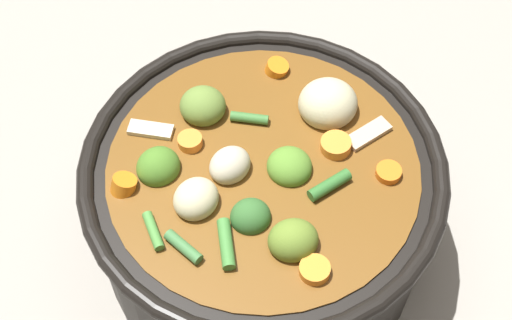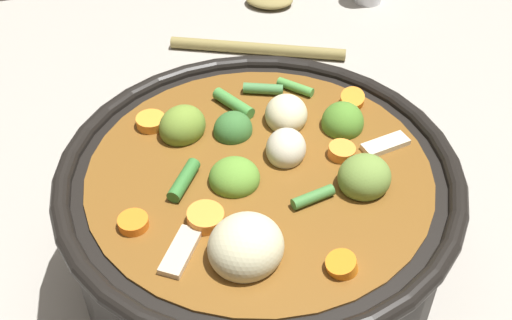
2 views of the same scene
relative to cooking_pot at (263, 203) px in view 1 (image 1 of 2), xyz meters
name	(u,v)px [view 1 (image 1 of 2)]	position (x,y,z in m)	size (l,w,h in m)	color
ground_plane	(262,240)	(0.00, 0.00, -0.07)	(1.10, 1.10, 0.00)	#9E998E
cooking_pot	(263,203)	(0.00, 0.00, 0.00)	(0.29, 0.29, 0.15)	black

